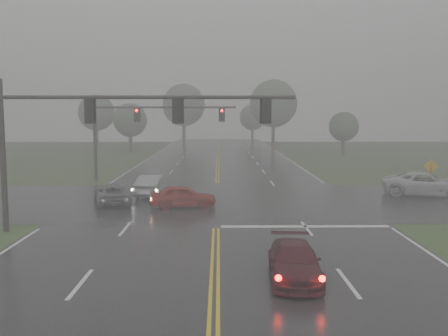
{
  "coord_description": "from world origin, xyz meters",
  "views": [
    {
      "loc": [
        0.16,
        -10.23,
        5.72
      ],
      "look_at": [
        0.42,
        16.0,
        2.83
      ],
      "focal_mm": 40.0,
      "sensor_mm": 36.0,
      "label": 1
    }
  ],
  "objects_px": {
    "sedan_red": "(183,208)",
    "sedan_silver": "(154,196)",
    "pickup_white": "(426,196)",
    "sedan_maroon": "(294,279)",
    "signal_gantry_far": "(138,123)",
    "signal_gantry_near": "(94,125)",
    "car_grey": "(112,204)"
  },
  "relations": [
    {
      "from": "sedan_red",
      "to": "sedan_silver",
      "type": "xyz_separation_m",
      "value": [
        -2.3,
        4.26,
        0.0
      ]
    },
    {
      "from": "sedan_red",
      "to": "pickup_white",
      "type": "bearing_deg",
      "value": -80.49
    },
    {
      "from": "sedan_maroon",
      "to": "sedan_silver",
      "type": "distance_m",
      "value": 18.85
    },
    {
      "from": "sedan_maroon",
      "to": "sedan_silver",
      "type": "relative_size",
      "value": 0.93
    },
    {
      "from": "sedan_maroon",
      "to": "signal_gantry_far",
      "type": "bearing_deg",
      "value": 113.93
    },
    {
      "from": "pickup_white",
      "to": "signal_gantry_near",
      "type": "xyz_separation_m",
      "value": [
        -20.33,
        -10.14,
        5.18
      ]
    },
    {
      "from": "signal_gantry_far",
      "to": "sedan_maroon",
      "type": "bearing_deg",
      "value": -69.59
    },
    {
      "from": "car_grey",
      "to": "signal_gantry_far",
      "type": "height_order",
      "value": "signal_gantry_far"
    },
    {
      "from": "signal_gantry_far",
      "to": "pickup_white",
      "type": "bearing_deg",
      "value": -20.02
    },
    {
      "from": "signal_gantry_near",
      "to": "signal_gantry_far",
      "type": "xyz_separation_m",
      "value": [
        -0.77,
        17.83,
        -0.26
      ]
    },
    {
      "from": "car_grey",
      "to": "pickup_white",
      "type": "bearing_deg",
      "value": 170.81
    },
    {
      "from": "sedan_red",
      "to": "signal_gantry_far",
      "type": "bearing_deg",
      "value": 16.53
    },
    {
      "from": "sedan_red",
      "to": "sedan_silver",
      "type": "bearing_deg",
      "value": 23.89
    },
    {
      "from": "car_grey",
      "to": "pickup_white",
      "type": "relative_size",
      "value": 0.76
    },
    {
      "from": "sedan_maroon",
      "to": "car_grey",
      "type": "height_order",
      "value": "car_grey"
    },
    {
      "from": "pickup_white",
      "to": "signal_gantry_near",
      "type": "distance_m",
      "value": 23.3
    },
    {
      "from": "car_grey",
      "to": "signal_gantry_near",
      "type": "xyz_separation_m",
      "value": [
        0.86,
        -7.42,
        5.18
      ]
    },
    {
      "from": "sedan_red",
      "to": "signal_gantry_near",
      "type": "height_order",
      "value": "signal_gantry_near"
    },
    {
      "from": "signal_gantry_near",
      "to": "pickup_white",
      "type": "bearing_deg",
      "value": 26.52
    },
    {
      "from": "sedan_red",
      "to": "car_grey",
      "type": "relative_size",
      "value": 0.89
    },
    {
      "from": "sedan_maroon",
      "to": "pickup_white",
      "type": "height_order",
      "value": "pickup_white"
    },
    {
      "from": "sedan_silver",
      "to": "pickup_white",
      "type": "distance_m",
      "value": 18.86
    },
    {
      "from": "sedan_silver",
      "to": "signal_gantry_far",
      "type": "xyz_separation_m",
      "value": [
        -2.23,
        7.55,
        4.92
      ]
    },
    {
      "from": "sedan_maroon",
      "to": "signal_gantry_near",
      "type": "relative_size",
      "value": 0.3
    },
    {
      "from": "pickup_white",
      "to": "signal_gantry_far",
      "type": "distance_m",
      "value": 22.98
    },
    {
      "from": "sedan_red",
      "to": "signal_gantry_far",
      "type": "xyz_separation_m",
      "value": [
        -4.54,
        11.81,
        4.92
      ]
    },
    {
      "from": "sedan_maroon",
      "to": "signal_gantry_near",
      "type": "xyz_separation_m",
      "value": [
        -8.54,
        7.19,
        5.18
      ]
    },
    {
      "from": "sedan_maroon",
      "to": "sedan_red",
      "type": "bearing_deg",
      "value": 113.39
    },
    {
      "from": "sedan_red",
      "to": "sedan_silver",
      "type": "relative_size",
      "value": 0.88
    },
    {
      "from": "signal_gantry_far",
      "to": "sedan_red",
      "type": "bearing_deg",
      "value": -68.99
    },
    {
      "from": "sedan_maroon",
      "to": "pickup_white",
      "type": "bearing_deg",
      "value": 59.31
    },
    {
      "from": "sedan_maroon",
      "to": "sedan_red",
      "type": "distance_m",
      "value": 14.04
    }
  ]
}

